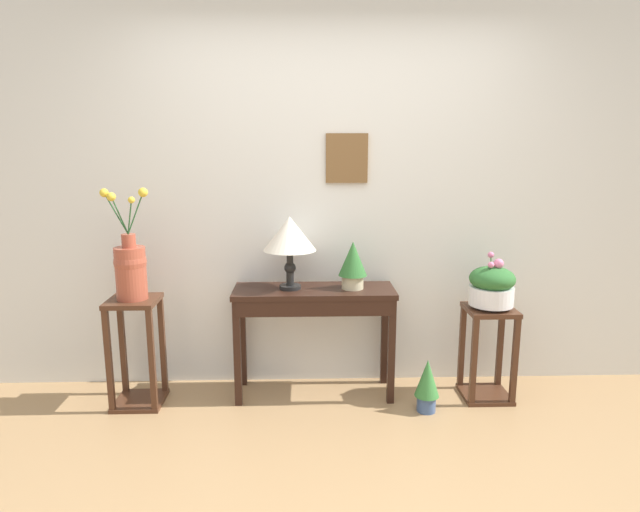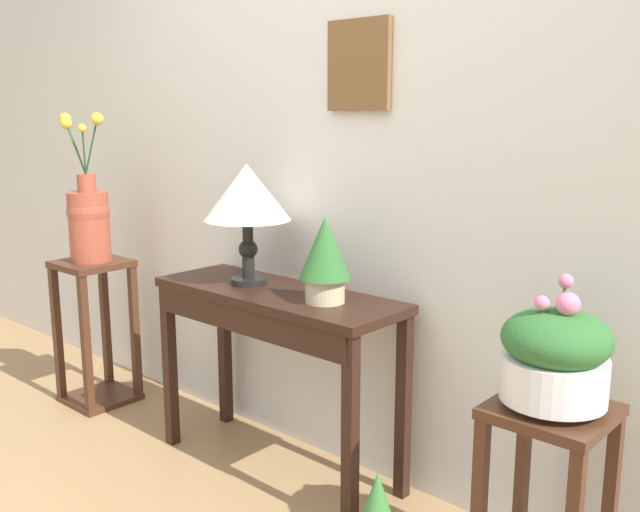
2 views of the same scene
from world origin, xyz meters
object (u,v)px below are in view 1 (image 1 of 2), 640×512
(table_lamp, at_px, (290,236))
(potted_plant_floor, at_px, (427,383))
(flower_vase_tall_left, at_px, (130,266))
(pedestal_stand_left, at_px, (137,352))
(pedestal_stand_right, at_px, (487,353))
(planter_bowl_wide_right, at_px, (492,286))
(potted_plant_on_console, at_px, (353,263))
(console_table, at_px, (314,307))

(table_lamp, relative_size, potted_plant_floor, 1.36)
(flower_vase_tall_left, bearing_deg, pedestal_stand_left, 55.92)
(pedestal_stand_right, relative_size, planter_bowl_wide_right, 1.72)
(potted_plant_on_console, distance_m, flower_vase_tall_left, 1.40)
(potted_plant_on_console, relative_size, potted_plant_floor, 0.89)
(console_table, relative_size, planter_bowl_wide_right, 2.91)
(potted_plant_floor, bearing_deg, pedestal_stand_right, 23.48)
(flower_vase_tall_left, bearing_deg, potted_plant_floor, -5.20)
(table_lamp, xyz_separation_m, potted_plant_on_console, (0.41, -0.01, -0.18))
(potted_plant_on_console, bearing_deg, table_lamp, 179.28)
(pedestal_stand_left, bearing_deg, planter_bowl_wide_right, 0.56)
(table_lamp, height_order, potted_plant_floor, table_lamp)
(table_lamp, xyz_separation_m, flower_vase_tall_left, (-0.99, -0.11, -0.17))
(flower_vase_tall_left, height_order, planter_bowl_wide_right, flower_vase_tall_left)
(potted_plant_on_console, relative_size, flower_vase_tall_left, 0.45)
(table_lamp, bearing_deg, flower_vase_tall_left, -173.66)
(table_lamp, bearing_deg, potted_plant_floor, -17.91)
(pedestal_stand_right, bearing_deg, table_lamp, 176.17)
(pedestal_stand_right, bearing_deg, flower_vase_tall_left, -179.43)
(potted_plant_on_console, bearing_deg, pedestal_stand_left, -175.73)
(pedestal_stand_right, height_order, potted_plant_floor, pedestal_stand_right)
(flower_vase_tall_left, relative_size, pedestal_stand_right, 1.12)
(planter_bowl_wide_right, xyz_separation_m, potted_plant_floor, (-0.44, -0.19, -0.58))
(console_table, distance_m, planter_bowl_wide_right, 1.16)
(pedestal_stand_left, bearing_deg, potted_plant_on_console, 4.27)
(pedestal_stand_left, bearing_deg, pedestal_stand_right, 0.56)
(flower_vase_tall_left, distance_m, potted_plant_floor, 2.00)
(potted_plant_on_console, height_order, pedestal_stand_left, potted_plant_on_console)
(console_table, distance_m, pedestal_stand_right, 1.19)
(potted_plant_floor, bearing_deg, console_table, 160.01)
(console_table, bearing_deg, pedestal_stand_right, -3.26)
(table_lamp, distance_m, pedestal_stand_right, 1.52)
(pedestal_stand_right, xyz_separation_m, potted_plant_floor, (-0.44, -0.19, -0.12))
(flower_vase_tall_left, height_order, pedestal_stand_right, flower_vase_tall_left)
(potted_plant_floor, bearing_deg, flower_vase_tall_left, 174.80)
(flower_vase_tall_left, bearing_deg, potted_plant_on_console, 4.29)
(console_table, relative_size, potted_plant_on_console, 3.38)
(pedestal_stand_right, bearing_deg, console_table, 176.74)
(potted_plant_on_console, bearing_deg, planter_bowl_wide_right, -5.25)
(console_table, bearing_deg, flower_vase_tall_left, -175.61)
(console_table, height_order, table_lamp, table_lamp)
(console_table, xyz_separation_m, planter_bowl_wide_right, (1.15, -0.07, 0.15))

